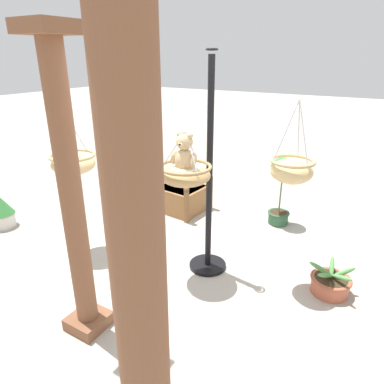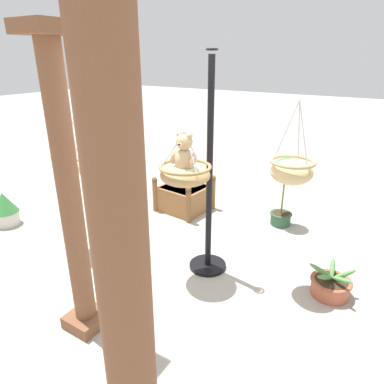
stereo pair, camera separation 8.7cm
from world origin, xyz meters
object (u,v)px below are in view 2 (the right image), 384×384
object	(u,v)px
hanging_basket_with_teddy	(185,174)
wooden_planter_box	(184,197)
potted_plant_flowering_red	(5,209)
hanging_basket_left_high	(292,170)
hanging_basket_right_low	(75,162)
potted_plant_fern_front	(331,285)
potted_plant_bushy_green	(284,187)
teddy_bear	(184,156)
greenhouse_pillar_left	(126,309)
display_pole_central	(209,210)
greenhouse_pillar_right	(70,203)

from	to	relation	value
hanging_basket_with_teddy	wooden_planter_box	distance (m)	2.06
potted_plant_flowering_red	wooden_planter_box	bearing A→B (deg)	-136.43
hanging_basket_left_high	potted_plant_flowering_red	distance (m)	4.17
hanging_basket_right_low	potted_plant_fern_front	bearing A→B (deg)	-166.70
hanging_basket_left_high	potted_plant_bushy_green	xyz separation A→B (m)	(0.47, -1.42, -0.72)
teddy_bear	potted_plant_fern_front	size ratio (longest dim) A/B	0.91
greenhouse_pillar_left	potted_plant_fern_front	xyz separation A→B (m)	(-0.44, -2.56, -1.34)
display_pole_central	potted_plant_fern_front	xyz separation A→B (m)	(-1.36, -0.24, -0.64)
hanging_basket_right_low	hanging_basket_with_teddy	bearing A→B (deg)	-171.84
wooden_planter_box	potted_plant_fern_front	xyz separation A→B (m)	(-2.51, 1.00, -0.10)
hanging_basket_left_high	potted_plant_bushy_green	distance (m)	1.66
greenhouse_pillar_right	hanging_basket_left_high	bearing A→B (deg)	-130.22
hanging_basket_right_low	teddy_bear	bearing A→B (deg)	-172.68
hanging_basket_right_low	potted_plant_bushy_green	bearing A→B (deg)	-134.35
teddy_bear	greenhouse_pillar_right	bearing A→B (deg)	73.46
hanging_basket_with_teddy	greenhouse_pillar_left	world-z (taller)	greenhouse_pillar_left
teddy_bear	potted_plant_flowering_red	world-z (taller)	teddy_bear
wooden_planter_box	teddy_bear	bearing A→B (deg)	123.51
hanging_basket_with_teddy	potted_plant_bushy_green	distance (m)	1.99
hanging_basket_with_teddy	hanging_basket_right_low	xyz separation A→B (m)	(1.46, 0.21, -0.05)
hanging_basket_with_teddy	greenhouse_pillar_left	xyz separation A→B (m)	(-1.07, 2.07, 0.22)
hanging_basket_left_high	potted_plant_flowering_red	size ratio (longest dim) A/B	1.60
hanging_basket_left_high	wooden_planter_box	xyz separation A→B (m)	(1.99, -1.10, -1.11)
display_pole_central	wooden_planter_box	size ratio (longest dim) A/B	2.92
hanging_basket_left_high	potted_plant_bushy_green	bearing A→B (deg)	-71.71
display_pole_central	greenhouse_pillar_right	size ratio (longest dim) A/B	0.94
greenhouse_pillar_right	hanging_basket_right_low	bearing A→B (deg)	-41.45
potted_plant_bushy_green	hanging_basket_right_low	bearing A→B (deg)	45.65
hanging_basket_right_low	wooden_planter_box	distance (m)	2.00
display_pole_central	hanging_basket_with_teddy	xyz separation A→B (m)	(0.15, 0.25, 0.47)
teddy_bear	greenhouse_pillar_right	xyz separation A→B (m)	(0.35, 1.17, -0.17)
hanging_basket_right_low	display_pole_central	bearing A→B (deg)	-164.06
display_pole_central	potted_plant_bushy_green	world-z (taller)	display_pole_central
hanging_basket_left_high	potted_plant_flowering_red	world-z (taller)	hanging_basket_left_high
display_pole_central	teddy_bear	bearing A→B (deg)	61.12
greenhouse_pillar_right	potted_plant_flowering_red	distance (m)	2.92
hanging_basket_left_high	potted_plant_fern_front	bearing A→B (deg)	-169.06
teddy_bear	wooden_planter_box	world-z (taller)	teddy_bear
potted_plant_bushy_green	teddy_bear	bearing A→B (deg)	74.16
greenhouse_pillar_left	wooden_planter_box	distance (m)	4.30
hanging_basket_left_high	hanging_basket_right_low	xyz separation A→B (m)	(2.45, 0.60, -0.15)
wooden_planter_box	potted_plant_fern_front	size ratio (longest dim) A/B	1.76
potted_plant_fern_front	hanging_basket_left_high	bearing A→B (deg)	10.94
hanging_basket_right_low	potted_plant_fern_front	xyz separation A→B (m)	(-2.97, -0.70, -1.06)
teddy_bear	potted_plant_flowering_red	xyz separation A→B (m)	(2.97, 0.36, -1.17)
greenhouse_pillar_left	potted_plant_flowering_red	bearing A→B (deg)	-22.68
teddy_bear	potted_plant_bushy_green	bearing A→B (deg)	-105.84
hanging_basket_with_teddy	potted_plant_bushy_green	xyz separation A→B (m)	(-0.52, -1.81, -0.62)
teddy_bear	hanging_basket_left_high	world-z (taller)	hanging_basket_left_high
display_pole_central	greenhouse_pillar_right	distance (m)	1.60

